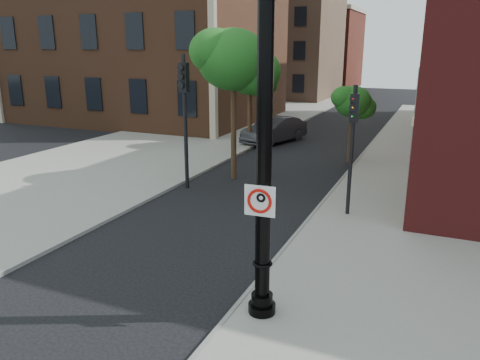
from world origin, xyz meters
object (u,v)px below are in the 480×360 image
at_px(lamppost, 264,173).
at_px(parked_car, 274,130).
at_px(traffic_signal_left, 184,100).
at_px(no_parking_sign, 260,201).
at_px(traffic_signal_right, 353,130).

bearing_deg(lamppost, parked_car, 108.73).
relative_size(parked_car, traffic_signal_left, 0.88).
relative_size(lamppost, no_parking_sign, 10.99).
bearing_deg(parked_car, lamppost, -53.54).
bearing_deg(parked_car, traffic_signal_right, -41.70).
relative_size(lamppost, traffic_signal_left, 1.30).
xyz_separation_m(lamppost, traffic_signal_left, (-6.22, 7.67, 0.38)).
height_order(lamppost, traffic_signal_right, lamppost).
height_order(parked_car, traffic_signal_right, traffic_signal_right).
bearing_deg(parked_car, traffic_signal_left, -72.95).
height_order(traffic_signal_left, traffic_signal_right, traffic_signal_left).
bearing_deg(traffic_signal_right, parked_car, 106.60).
bearing_deg(lamppost, traffic_signal_left, 129.05).
height_order(lamppost, traffic_signal_left, lamppost).
distance_m(lamppost, parked_car, 19.16).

